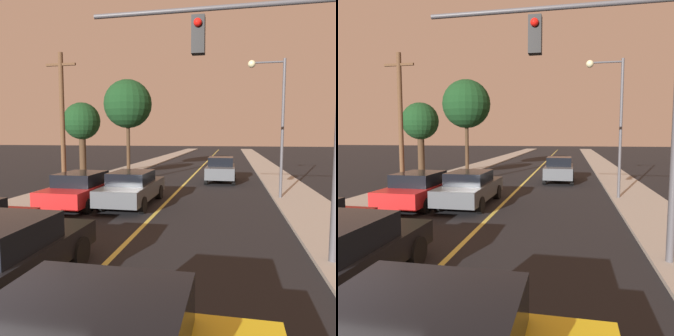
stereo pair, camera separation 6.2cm
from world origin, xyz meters
TOP-DOWN VIEW (x-y plane):
  - road_surface at (0.00, 36.00)m, footprint 10.02×80.00m
  - sidewalk_left at (-6.26, 36.00)m, footprint 2.50×80.00m
  - sidewalk_right at (6.26, 36.00)m, footprint 2.50×80.00m
  - car_near_lane_front at (-1.40, 3.11)m, footprint 1.95×4.51m
  - car_near_lane_second at (-1.40, 11.61)m, footprint 2.00×5.11m
  - car_outer_lane_second at (-3.61, 11.16)m, footprint 2.08×5.13m
  - car_far_oncoming at (2.25, 19.94)m, footprint 1.97×4.38m
  - traffic_signal_mast at (3.96, 5.76)m, footprint 6.05×0.42m
  - streetlamp_right at (4.94, 14.15)m, footprint 1.76×0.36m
  - utility_pole_left at (-5.61, 13.14)m, footprint 1.60×0.24m
  - tree_left_near at (-6.08, 25.44)m, footprint 4.23×4.23m
  - tree_left_far at (-6.83, 17.91)m, footprint 2.44×2.44m

SIDE VIEW (x-z plane):
  - road_surface at x=0.00m, z-range 0.00..0.01m
  - sidewalk_left at x=-6.26m, z-range 0.00..0.12m
  - sidewalk_right at x=6.26m, z-range 0.00..0.12m
  - car_outer_lane_second at x=-3.61m, z-range 0.02..1.52m
  - car_near_lane_front at x=-1.40m, z-range 0.03..1.53m
  - car_near_lane_second at x=-1.40m, z-range 0.03..1.57m
  - car_far_oncoming at x=2.25m, z-range 0.02..1.72m
  - utility_pole_left at x=-5.61m, z-range 0.28..7.48m
  - tree_left_far at x=-6.83m, z-range 1.41..6.63m
  - streetlamp_right at x=4.94m, z-range 1.10..7.75m
  - traffic_signal_mast at x=3.96m, z-range 1.32..7.63m
  - tree_left_near at x=-6.08m, z-range 1.95..9.88m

